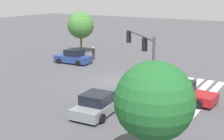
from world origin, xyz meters
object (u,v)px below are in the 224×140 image
object	(u,v)px
tree_corner_a	(154,101)
car_2	(98,104)
car_4	(182,92)
car_0	(73,57)
pedestrian	(93,53)
tree_corner_b	(81,25)
traffic_signal_mast	(144,58)

from	to	relation	value
tree_corner_a	car_2	bearing A→B (deg)	52.72
car_2	car_4	bearing A→B (deg)	-39.54
car_2	car_4	distance (m)	6.77
car_0	pedestrian	world-z (taller)	car_0
car_0	car_4	xyz separation A→B (m)	(-5.81, -14.97, -0.04)
tree_corner_a	tree_corner_b	bearing A→B (deg)	43.07
car_0	tree_corner_b	size ratio (longest dim) A/B	0.79
car_2	pedestrian	world-z (taller)	pedestrian
tree_corner_b	car_0	bearing A→B (deg)	-151.66
car_2	tree_corner_b	world-z (taller)	tree_corner_b
tree_corner_b	pedestrian	bearing A→B (deg)	-124.78
pedestrian	tree_corner_a	bearing A→B (deg)	-3.74
traffic_signal_mast	car_2	xyz separation A→B (m)	(-1.12, 2.77, -3.33)
car_4	tree_corner_a	size ratio (longest dim) A/B	0.95
pedestrian	tree_corner_a	size ratio (longest dim) A/B	0.30
car_2	tree_corner_a	world-z (taller)	tree_corner_a
car_2	car_4	world-z (taller)	car_4
car_4	tree_corner_a	world-z (taller)	tree_corner_a
car_2	tree_corner_a	xyz separation A→B (m)	(-4.59, -6.03, 2.78)
car_2	car_4	xyz separation A→B (m)	(5.50, -3.95, 0.02)
pedestrian	car_2	bearing A→B (deg)	-8.88
traffic_signal_mast	car_2	distance (m)	4.48
traffic_signal_mast	pedestrian	bearing A→B (deg)	-0.25
tree_corner_a	tree_corner_b	distance (m)	29.34
traffic_signal_mast	tree_corner_a	size ratio (longest dim) A/B	1.07
car_2	tree_corner_a	distance (m)	8.08
car_4	pedestrian	world-z (taller)	pedestrian
car_0	tree_corner_b	bearing A→B (deg)	-65.15
traffic_signal_mast	tree_corner_a	world-z (taller)	traffic_signal_mast
tree_corner_b	traffic_signal_mast	bearing A→B (deg)	-133.14
car_0	car_4	size ratio (longest dim) A/B	0.87
tree_corner_a	car_0	bearing A→B (deg)	47.00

